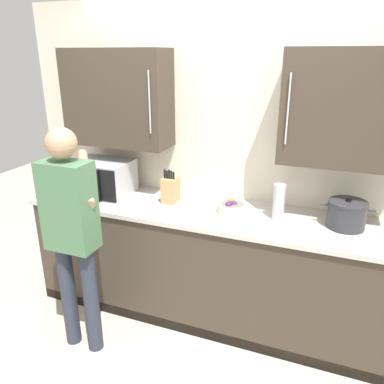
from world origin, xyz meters
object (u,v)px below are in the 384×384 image
(microwave_oven, at_px, (100,177))
(person_figure, at_px, (71,225))
(fruit_bowl, at_px, (232,207))
(stock_pot, at_px, (347,214))
(thermos_flask, at_px, (279,202))
(knife_block, at_px, (171,190))

(microwave_oven, height_order, person_figure, person_figure)
(fruit_bowl, xyz_separation_m, person_figure, (-0.93, -0.70, -0.00))
(stock_pot, distance_m, thermos_flask, 0.46)
(microwave_oven, height_order, fruit_bowl, microwave_oven)
(thermos_flask, height_order, fruit_bowl, thermos_flask)
(knife_block, distance_m, person_figure, 0.85)
(knife_block, distance_m, stock_pot, 1.33)
(knife_block, relative_size, thermos_flask, 1.04)
(microwave_oven, height_order, knife_block, microwave_oven)
(fruit_bowl, bearing_deg, microwave_oven, 179.02)
(thermos_flask, distance_m, fruit_bowl, 0.36)
(microwave_oven, relative_size, fruit_bowl, 2.25)
(thermos_flask, relative_size, person_figure, 0.16)
(thermos_flask, distance_m, person_figure, 1.46)
(knife_block, distance_m, thermos_flask, 0.87)
(person_figure, bearing_deg, thermos_flask, 28.72)
(fruit_bowl, bearing_deg, knife_block, 176.31)
(microwave_oven, xyz_separation_m, fruit_bowl, (1.17, -0.02, -0.10))
(stock_pot, relative_size, fruit_bowl, 1.67)
(stock_pot, height_order, person_figure, person_figure)
(stock_pot, xyz_separation_m, thermos_flask, (-0.46, -0.03, 0.04))
(fruit_bowl, relative_size, person_figure, 0.13)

